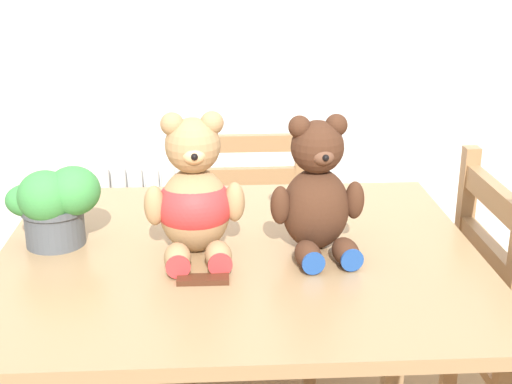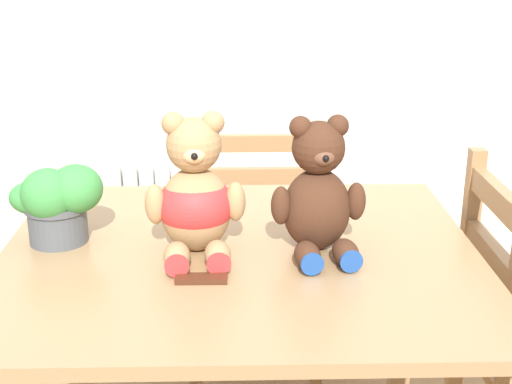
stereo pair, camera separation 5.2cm
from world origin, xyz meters
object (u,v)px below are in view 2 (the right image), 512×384
at_px(teddy_bear_left, 194,198).
at_px(potted_plant, 57,201).
at_px(chocolate_bar, 200,279).
at_px(wooden_chair_behind, 253,249).
at_px(teddy_bear_right, 317,195).

height_order(teddy_bear_left, potted_plant, teddy_bear_left).
relative_size(teddy_bear_left, potted_plant, 1.50).
relative_size(potted_plant, chocolate_bar, 1.99).
distance_m(wooden_chair_behind, chocolate_bar, 1.00).
distance_m(teddy_bear_left, potted_plant, 0.33).
distance_m(wooden_chair_behind, teddy_bear_left, 0.91).
bearing_deg(wooden_chair_behind, teddy_bear_left, 78.87).
xyz_separation_m(wooden_chair_behind, teddy_bear_left, (-0.15, -0.77, 0.47)).
bearing_deg(teddy_bear_left, chocolate_bar, 92.23).
bearing_deg(potted_plant, chocolate_bar, -31.79).
height_order(wooden_chair_behind, teddy_bear_left, teddy_bear_left).
bearing_deg(potted_plant, teddy_bear_left, -9.20).
bearing_deg(wooden_chair_behind, chocolate_bar, 81.86).
relative_size(teddy_bear_left, chocolate_bar, 2.98).
distance_m(teddy_bear_left, teddy_bear_right, 0.28).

